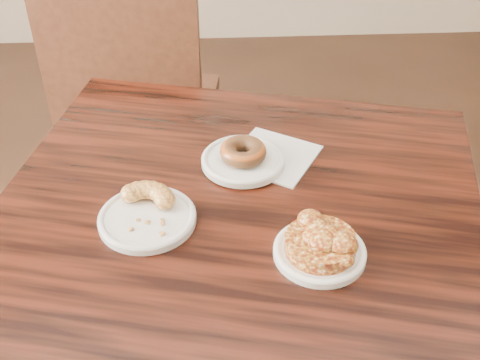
{
  "coord_description": "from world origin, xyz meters",
  "views": [
    {
      "loc": [
        -0.29,
        -0.67,
        1.45
      ],
      "look_at": [
        -0.24,
        0.16,
        0.8
      ],
      "focal_mm": 45.0,
      "sensor_mm": 36.0,
      "label": 1
    }
  ],
  "objects": [
    {
      "name": "plate_fritter",
      "position": [
        -0.12,
        0.02,
        0.76
      ],
      "size": [
        0.15,
        0.15,
        0.01
      ],
      "primitive_type": "cylinder",
      "color": "white",
      "rests_on": "cafe_table"
    },
    {
      "name": "napkin",
      "position": [
        -0.17,
        0.3,
        0.75
      ],
      "size": [
        0.21,
        0.21,
        0.0
      ],
      "primitive_type": "cube",
      "rotation": [
        0.0,
        0.0,
        -0.54
      ],
      "color": "silver",
      "rests_on": "cafe_table"
    },
    {
      "name": "glazed_donut",
      "position": [
        -0.23,
        0.28,
        0.78
      ],
      "size": [
        0.09,
        0.09,
        0.03
      ],
      "primitive_type": "torus",
      "color": "brown",
      "rests_on": "plate_donut"
    },
    {
      "name": "plate_cruller",
      "position": [
        -0.4,
        0.12,
        0.76
      ],
      "size": [
        0.17,
        0.17,
        0.01
      ],
      "primitive_type": "cylinder",
      "color": "silver",
      "rests_on": "cafe_table"
    },
    {
      "name": "cafe_table",
      "position": [
        -0.25,
        0.13,
        0.38
      ],
      "size": [
        1.05,
        1.05,
        0.75
      ],
      "primitive_type": "cube",
      "rotation": [
        0.0,
        0.0,
        -0.24
      ],
      "color": "black",
      "rests_on": "floor"
    },
    {
      "name": "plate_donut",
      "position": [
        -0.23,
        0.28,
        0.76
      ],
      "size": [
        0.16,
        0.16,
        0.01
      ],
      "primitive_type": "cylinder",
      "color": "white",
      "rests_on": "napkin"
    },
    {
      "name": "chair_far",
      "position": [
        -0.5,
        1.0,
        0.45
      ],
      "size": [
        0.53,
        0.53,
        0.9
      ],
      "primitive_type": null,
      "rotation": [
        0.0,
        0.0,
        3.0
      ],
      "color": "black",
      "rests_on": "floor"
    },
    {
      "name": "apple_fritter",
      "position": [
        -0.12,
        0.02,
        0.78
      ],
      "size": [
        0.16,
        0.16,
        0.04
      ],
      "primitive_type": null,
      "color": "#4D1408",
      "rests_on": "plate_fritter"
    },
    {
      "name": "cruller_fragment",
      "position": [
        -0.4,
        0.12,
        0.78
      ],
      "size": [
        0.12,
        0.12,
        0.03
      ],
      "primitive_type": null,
      "color": "brown",
      "rests_on": "plate_cruller"
    }
  ]
}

